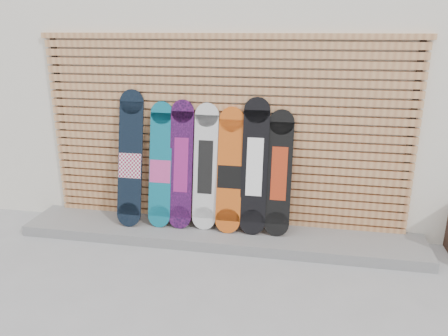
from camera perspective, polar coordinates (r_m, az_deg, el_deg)
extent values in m
plane|color=gray|center=(4.55, -0.42, -13.24)|extent=(80.00, 80.00, 0.00)
cube|color=silver|center=(7.34, 8.86, 13.40)|extent=(12.00, 5.00, 3.60)
cube|color=slate|center=(5.13, -0.63, -8.64)|extent=(4.60, 0.70, 0.12)
cube|color=#BC7D4E|center=(5.35, -0.03, -6.53)|extent=(4.20, 0.05, 0.08)
cube|color=#BC7D4E|center=(5.31, -0.03, -5.58)|extent=(4.20, 0.05, 0.08)
cube|color=#BC7D4E|center=(5.28, -0.03, -4.61)|extent=(4.20, 0.05, 0.07)
cube|color=#BC7D4E|center=(5.24, -0.03, -3.63)|extent=(4.20, 0.05, 0.07)
cube|color=#BC7D4E|center=(5.20, -0.03, -2.64)|extent=(4.20, 0.05, 0.07)
cube|color=#BC7D4E|center=(5.17, -0.03, -1.63)|extent=(4.20, 0.05, 0.07)
cube|color=#BC7D4E|center=(5.14, -0.03, -0.61)|extent=(4.20, 0.05, 0.07)
cube|color=#BC7D4E|center=(5.11, -0.03, 0.42)|extent=(4.20, 0.05, 0.07)
cube|color=#BC7D4E|center=(5.08, -0.03, 1.46)|extent=(4.20, 0.05, 0.07)
cube|color=#BC7D4E|center=(5.05, -0.03, 2.51)|extent=(4.20, 0.05, 0.08)
cube|color=#BC7D4E|center=(5.03, -0.03, 3.58)|extent=(4.20, 0.05, 0.08)
cube|color=#BC7D4E|center=(5.01, -0.03, 4.66)|extent=(4.20, 0.05, 0.08)
cube|color=#BC7D4E|center=(4.98, -0.03, 5.74)|extent=(4.20, 0.05, 0.08)
cube|color=#BC7D4E|center=(4.97, -0.03, 6.83)|extent=(4.20, 0.05, 0.08)
cube|color=#BC7D4E|center=(4.95, -0.03, 7.94)|extent=(4.20, 0.05, 0.08)
cube|color=#BC7D4E|center=(4.93, -0.03, 9.05)|extent=(4.20, 0.05, 0.08)
cube|color=#BC7D4E|center=(4.92, -0.03, 10.16)|extent=(4.20, 0.05, 0.08)
cube|color=#BC7D4E|center=(4.91, -0.03, 11.29)|extent=(4.20, 0.05, 0.08)
cube|color=#BC7D4E|center=(4.90, -0.03, 12.41)|extent=(4.20, 0.05, 0.08)
cube|color=#BC7D4E|center=(4.89, -0.03, 13.55)|extent=(4.20, 0.05, 0.08)
cube|color=#BC7D4E|center=(4.88, -0.03, 14.68)|extent=(4.20, 0.05, 0.08)
cube|color=#BC7D4E|center=(4.88, -0.03, 15.82)|extent=(4.20, 0.05, 0.08)
cube|color=black|center=(5.76, -20.20, 4.43)|extent=(0.06, 0.04, 2.23)
cube|color=black|center=(5.10, 22.98, 2.44)|extent=(0.06, 0.04, 2.23)
cube|color=#BC7D4E|center=(4.87, -0.03, 16.87)|extent=(4.26, 0.07, 0.06)
cube|color=black|center=(5.18, -12.14, 1.19)|extent=(0.29, 0.33, 1.28)
cylinder|color=black|center=(5.26, -12.32, -5.96)|extent=(0.29, 0.09, 0.29)
cylinder|color=black|center=(5.18, -11.96, 8.46)|extent=(0.29, 0.09, 0.29)
cube|color=white|center=(5.18, -12.16, 0.31)|extent=(0.27, 0.09, 0.29)
cube|color=#0C637A|center=(5.10, -8.30, 0.38)|extent=(0.26, 0.29, 1.18)
cylinder|color=#0C637A|center=(5.19, -8.48, -6.24)|extent=(0.26, 0.08, 0.26)
cylinder|color=#0C637A|center=(5.08, -8.12, 7.15)|extent=(0.26, 0.08, 0.26)
cube|color=#D44B95|center=(5.10, -8.32, -0.44)|extent=(0.25, 0.08, 0.26)
cube|color=black|center=(5.02, -5.62, 0.40)|extent=(0.27, 0.28, 1.20)
cylinder|color=black|center=(5.12, -5.82, -6.42)|extent=(0.27, 0.08, 0.26)
cylinder|color=black|center=(5.00, -5.42, 7.39)|extent=(0.27, 0.08, 0.26)
cube|color=#911D6F|center=(5.02, -5.62, 0.40)|extent=(0.16, 0.16, 0.62)
cube|color=silver|center=(4.97, -2.45, 0.12)|extent=(0.27, 0.25, 1.16)
cylinder|color=silver|center=(5.08, -2.65, -6.53)|extent=(0.27, 0.08, 0.27)
cylinder|color=silver|center=(4.94, -2.23, 6.95)|extent=(0.27, 0.08, 0.27)
cube|color=black|center=(4.97, -2.45, 0.12)|extent=(0.17, 0.15, 0.61)
cube|color=#C95315|center=(4.90, 0.75, -0.35)|extent=(0.29, 0.28, 1.12)
cylinder|color=#C95315|center=(4.99, 0.47, -6.90)|extent=(0.29, 0.09, 0.28)
cylinder|color=#C95315|center=(4.89, 1.04, 6.35)|extent=(0.29, 0.09, 0.28)
cube|color=black|center=(4.91, 0.72, -1.18)|extent=(0.27, 0.08, 0.26)
cube|color=black|center=(4.85, 4.02, 0.14)|extent=(0.29, 0.28, 1.23)
cylinder|color=black|center=(4.96, 3.69, -7.06)|extent=(0.29, 0.08, 0.29)
cylinder|color=black|center=(4.83, 4.36, 7.54)|extent=(0.29, 0.08, 0.29)
cube|color=white|center=(4.85, 4.02, 0.14)|extent=(0.18, 0.16, 0.64)
cube|color=black|center=(4.86, 7.20, -0.73)|extent=(0.28, 0.27, 1.11)
cylinder|color=black|center=(4.95, 6.86, -7.27)|extent=(0.28, 0.08, 0.28)
cylinder|color=black|center=(4.83, 7.55, 5.96)|extent=(0.28, 0.08, 0.28)
cube|color=maroon|center=(4.86, 7.20, -0.73)|extent=(0.17, 0.15, 0.59)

